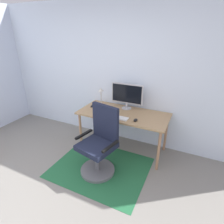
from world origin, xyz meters
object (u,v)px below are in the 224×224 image
object	(u,v)px
keyboard	(116,117)
computer_mouse	(136,120)
office_chair	(100,146)
coffee_cup	(96,109)
desk	(123,116)
desk_lamp	(101,95)
cell_phone	(93,106)
monitor	(127,94)

from	to	relation	value
keyboard	computer_mouse	xyz separation A→B (m)	(0.34, 0.02, 0.01)
computer_mouse	office_chair	distance (m)	0.70
computer_mouse	office_chair	xyz separation A→B (m)	(-0.40, -0.49, -0.32)
computer_mouse	coffee_cup	world-z (taller)	coffee_cup
desk	keyboard	world-z (taller)	keyboard
coffee_cup	desk_lamp	distance (m)	0.26
keyboard	office_chair	world-z (taller)	office_chair
computer_mouse	cell_phone	bearing A→B (deg)	164.92
desk_lamp	office_chair	bearing A→B (deg)	-64.18
keyboard	cell_phone	size ratio (longest dim) A/B	3.07
office_chair	keyboard	bearing A→B (deg)	95.44
computer_mouse	coffee_cup	xyz separation A→B (m)	(-0.76, 0.04, 0.04)
computer_mouse	desk_lamp	xyz separation A→B (m)	(-0.71, 0.17, 0.26)
monitor	coffee_cup	bearing A→B (deg)	-138.97
keyboard	monitor	bearing A→B (deg)	87.40
office_chair	desk	bearing A→B (deg)	94.04
monitor	computer_mouse	bearing A→B (deg)	-52.86
computer_mouse	coffee_cup	distance (m)	0.76
desk_lamp	computer_mouse	bearing A→B (deg)	-13.26
cell_phone	office_chair	distance (m)	0.97
desk_lamp	office_chair	distance (m)	0.93
desk	office_chair	size ratio (longest dim) A/B	1.46
coffee_cup	cell_phone	distance (m)	0.28
desk	desk_lamp	bearing A→B (deg)	-174.78
monitor	desk	bearing A→B (deg)	-83.62
office_chair	computer_mouse	bearing A→B (deg)	63.02
desk	desk_lamp	xyz separation A→B (m)	(-0.42, -0.04, 0.35)
office_chair	desk_lamp	bearing A→B (deg)	128.12
desk	monitor	world-z (taller)	monitor
keyboard	coffee_cup	world-z (taller)	coffee_cup
desk	coffee_cup	distance (m)	0.51
cell_phone	keyboard	bearing A→B (deg)	-39.66
keyboard	desk	bearing A→B (deg)	78.92
desk	computer_mouse	distance (m)	0.37
monitor	desk_lamp	distance (m)	0.47
cell_phone	coffee_cup	bearing A→B (deg)	-64.36
monitor	coffee_cup	size ratio (longest dim) A/B	5.59
monitor	cell_phone	size ratio (longest dim) A/B	4.21
monitor	computer_mouse	xyz separation A→B (m)	(0.32, -0.42, -0.26)
keyboard	computer_mouse	world-z (taller)	computer_mouse
computer_mouse	office_chair	size ratio (longest dim) A/B	0.10
monitor	computer_mouse	size ratio (longest dim) A/B	5.66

